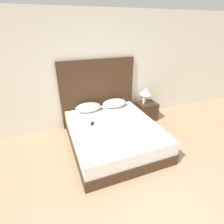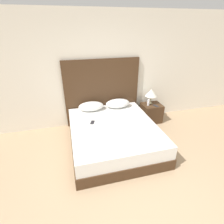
% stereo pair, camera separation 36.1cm
% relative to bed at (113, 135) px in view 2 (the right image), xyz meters
% --- Properties ---
extents(ground_plane, '(16.00, 16.00, 0.00)m').
position_rel_bed_xyz_m(ground_plane, '(0.05, -1.58, -0.25)').
color(ground_plane, tan).
extents(wall_back, '(10.00, 0.06, 2.70)m').
position_rel_bed_xyz_m(wall_back, '(0.05, 1.12, 1.10)').
color(wall_back, silver).
rests_on(wall_back, ground_plane).
extents(bed, '(1.78, 2.04, 0.50)m').
position_rel_bed_xyz_m(bed, '(0.00, 0.00, 0.00)').
color(bed, '#422B19').
rests_on(bed, ground_plane).
extents(headboard, '(1.87, 0.05, 1.67)m').
position_rel_bed_xyz_m(headboard, '(-0.00, 1.05, 0.59)').
color(headboard, '#422B19').
rests_on(headboard, ground_plane).
extents(pillow_left, '(0.60, 0.34, 0.21)m').
position_rel_bed_xyz_m(pillow_left, '(-0.33, 0.80, 0.36)').
color(pillow_left, white).
rests_on(pillow_left, bed).
extents(pillow_right, '(0.60, 0.34, 0.21)m').
position_rel_bed_xyz_m(pillow_right, '(0.33, 0.80, 0.36)').
color(pillow_right, white).
rests_on(pillow_right, bed).
extents(phone_on_bed, '(0.12, 0.16, 0.01)m').
position_rel_bed_xyz_m(phone_on_bed, '(-0.40, 0.20, 0.26)').
color(phone_on_bed, '#232328').
rests_on(phone_on_bed, bed).
extents(nightstand, '(0.50, 0.43, 0.49)m').
position_rel_bed_xyz_m(nightstand, '(1.27, 0.75, -0.00)').
color(nightstand, '#422B19').
rests_on(nightstand, ground_plane).
extents(table_lamp, '(0.31, 0.31, 0.39)m').
position_rel_bed_xyz_m(table_lamp, '(1.25, 0.83, 0.54)').
color(table_lamp, tan).
rests_on(table_lamp, nightstand).
extents(phone_on_nightstand, '(0.12, 0.17, 0.01)m').
position_rel_bed_xyz_m(phone_on_nightstand, '(1.32, 0.64, 0.25)').
color(phone_on_nightstand, '#232328').
rests_on(phone_on_nightstand, nightstand).
extents(toiletry_bottle, '(0.06, 0.06, 0.16)m').
position_rel_bed_xyz_m(toiletry_bottle, '(1.14, 0.73, 0.32)').
color(toiletry_bottle, silver).
rests_on(toiletry_bottle, nightstand).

